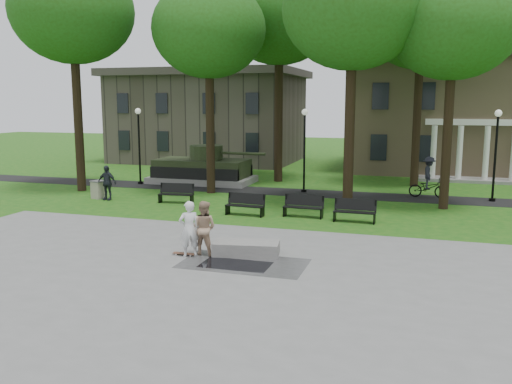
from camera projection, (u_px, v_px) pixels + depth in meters
ground at (219, 245)px, 19.63m from camera, size 120.00×120.00×0.00m
plaza at (154, 290)px, 14.91m from camera, size 22.00×16.00×0.02m
footpath at (294, 192)px, 30.94m from camera, size 44.00×2.60×0.01m
building_right at (467, 112)px, 40.52m from camera, size 17.00×12.00×8.60m
building_left at (209, 119)px, 47.21m from camera, size 15.00×10.00×7.20m
tree_0 at (72, 12)px, 29.94m from camera, size 6.80×6.80×12.97m
tree_1 at (209, 30)px, 29.36m from camera, size 6.20×6.20×11.63m
tree_2 at (353, 10)px, 25.09m from camera, size 6.60×6.60×12.16m
tree_3 at (454, 25)px, 24.85m from camera, size 6.00×6.00×11.19m
tree_4 at (279, 16)px, 33.58m from camera, size 7.20×7.20×13.50m
tree_5 at (422, 23)px, 31.71m from camera, size 6.40×6.40×12.44m
lamp_left at (139, 140)px, 33.67m from camera, size 0.36×0.36×4.73m
lamp_mid at (304, 143)px, 30.62m from camera, size 0.36×0.36×4.73m
lamp_right at (496, 148)px, 27.72m from camera, size 0.36×0.36×4.73m
tank_monument at (203, 169)px, 34.56m from camera, size 7.45×3.40×2.40m
puddle at (236, 265)px, 17.15m from camera, size 2.20×1.20×0.00m
concrete_block at (246, 248)px, 18.24m from camera, size 2.33×1.35×0.45m
skateboard at (184, 254)px, 18.21m from camera, size 0.78×0.21×0.07m
skateboarder at (189, 229)px, 17.93m from camera, size 0.82×0.77×1.89m
friend_watching at (204, 228)px, 18.20m from camera, size 0.94×0.76×1.84m
pedestrian_walker at (107, 183)px, 28.45m from camera, size 1.08×0.47×1.84m
cyclist at (429, 181)px, 29.17m from camera, size 2.03×1.15×2.22m
park_bench_0 at (177, 193)px, 27.68m from camera, size 1.84×0.71×1.00m
park_bench_1 at (245, 204)px, 24.66m from camera, size 1.83×0.64×1.00m
park_bench_2 at (304, 206)px, 24.28m from camera, size 1.81×0.58×1.00m
park_bench_3 at (355, 210)px, 23.25m from camera, size 1.81×0.56×1.00m
trash_bin at (99, 189)px, 28.98m from camera, size 0.81×0.81×0.96m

